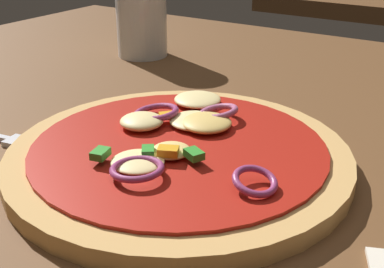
% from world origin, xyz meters
% --- Properties ---
extents(dining_table, '(1.15, 0.97, 0.04)m').
position_xyz_m(dining_table, '(0.00, 0.00, 0.02)').
color(dining_table, brown).
rests_on(dining_table, ground).
extents(pizza, '(0.28, 0.28, 0.03)m').
position_xyz_m(pizza, '(0.00, -0.03, 0.05)').
color(pizza, tan).
rests_on(pizza, dining_table).
extents(beer_glass, '(0.07, 0.07, 0.13)m').
position_xyz_m(beer_glass, '(-0.23, 0.22, 0.10)').
color(beer_glass, silver).
rests_on(beer_glass, dining_table).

